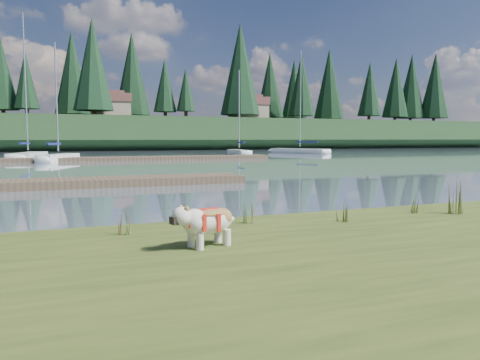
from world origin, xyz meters
name	(u,v)px	position (x,y,z in m)	size (l,w,h in m)	color
ground	(96,161)	(0.00, 30.00, 0.00)	(200.00, 200.00, 0.00)	slate
bank	(417,304)	(0.00, -6.00, 0.17)	(60.00, 9.00, 0.35)	#414F1C
ridge	(72,134)	(0.00, 73.00, 2.50)	(200.00, 20.00, 5.00)	black
bulldog	(207,220)	(-1.38, -3.56, 0.71)	(0.98, 0.55, 0.58)	silver
dock_near	(32,184)	(-4.00, 9.00, 0.15)	(16.00, 2.00, 0.30)	#4C3D2C
dock_far	(121,159)	(2.00, 30.00, 0.15)	(26.00, 2.20, 0.30)	#4C3D2C
sailboat_bg_1	(30,155)	(-5.06, 36.58, 0.33)	(3.38, 8.75, 12.74)	silver
sailboat_bg_2	(61,157)	(-2.56, 30.96, 0.33)	(3.73, 6.06, 9.43)	silver
sailboat_bg_4	(238,152)	(15.88, 38.68, 0.33)	(1.72, 6.26, 9.32)	silver
sailboat_bg_5	(295,151)	(24.90, 42.06, 0.32)	(5.22, 8.81, 12.58)	silver
weed_0	(248,208)	(-0.19, -2.14, 0.62)	(0.17, 0.14, 0.64)	#475B23
weed_1	(343,211)	(1.41, -2.65, 0.54)	(0.17, 0.14, 0.46)	#475B23
weed_2	(454,197)	(3.91, -2.72, 0.68)	(0.17, 0.14, 0.78)	#475B23
weed_3	(125,221)	(-2.30, -2.34, 0.56)	(0.17, 0.14, 0.51)	#475B23
weed_4	(417,204)	(3.31, -2.38, 0.53)	(0.17, 0.14, 0.43)	#475B23
weed_5	(462,198)	(4.05, -2.79, 0.65)	(0.17, 0.14, 0.72)	#475B23
mud_lip	(246,232)	(0.00, -1.60, 0.07)	(60.00, 0.50, 0.14)	#33281C
conifer_3	(2,74)	(-10.00, 72.00, 11.74)	(4.84, 4.84, 12.25)	#382619
conifer_4	(93,64)	(3.00, 66.00, 13.09)	(6.16, 6.16, 15.10)	#382619
conifer_5	(165,85)	(15.00, 70.00, 10.83)	(3.96, 3.96, 10.35)	#382619
conifer_6	(240,69)	(28.00, 68.00, 13.99)	(7.04, 7.04, 17.00)	#382619
conifer_7	(301,85)	(42.00, 71.00, 12.19)	(5.28, 5.28, 13.20)	#382619
conifer_8	(370,89)	(55.00, 67.00, 11.51)	(4.62, 4.62, 11.77)	#382619
conifer_9	(411,86)	(68.00, 70.00, 12.87)	(5.94, 5.94, 14.62)	#382619
house_1	(110,105)	(6.00, 71.00, 7.31)	(6.30, 5.30, 4.65)	gray
house_2	(248,108)	(30.00, 69.00, 7.31)	(6.30, 5.30, 4.65)	gray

